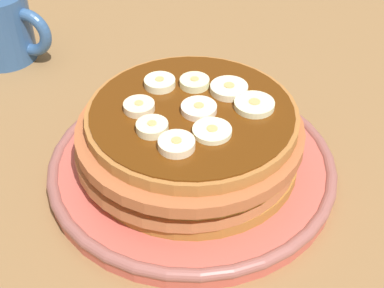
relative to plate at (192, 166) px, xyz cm
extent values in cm
cube|color=olive|center=(0.00, 0.00, -2.54)|extent=(140.00, 140.00, 3.00)
cylinder|color=#CC594C|center=(0.00, 0.00, -0.24)|extent=(26.61, 26.61, 1.61)
torus|color=#965750|center=(0.00, 0.00, 0.33)|extent=(26.94, 26.94, 1.13)
cylinder|color=#A96F2E|center=(-0.21, 0.44, 1.15)|extent=(19.52, 19.52, 1.16)
cylinder|color=#BD7243|center=(-0.55, 0.29, 2.31)|extent=(20.30, 20.30, 1.16)
cylinder|color=#C28B34|center=(0.07, -0.01, 3.47)|extent=(19.34, 19.34, 1.16)
cylinder|color=#AF5E36|center=(0.49, -0.56, 4.63)|extent=(20.16, 20.16, 1.16)
cylinder|color=#AC6B32|center=(-0.31, -0.47, 5.78)|extent=(18.75, 18.75, 1.16)
cylinder|color=#592B0A|center=(0.00, 0.00, 6.44)|extent=(17.92, 17.92, 0.16)
cylinder|color=#FAE4C6|center=(0.63, 0.28, 6.75)|extent=(3.12, 3.12, 0.77)
cylinder|color=tan|center=(0.63, 0.28, 7.17)|extent=(0.87, 0.87, 0.08)
cylinder|color=#F3F2C2|center=(2.64, -2.48, 6.67)|extent=(3.28, 3.28, 0.62)
cylinder|color=tan|center=(2.64, -2.48, 7.02)|extent=(0.92, 0.92, 0.08)
cylinder|color=#F2E7C0|center=(2.21, 3.77, 6.78)|extent=(3.43, 3.43, 0.82)
cylinder|color=tan|center=(2.21, 3.77, 7.23)|extent=(0.96, 0.96, 0.08)
cylinder|color=#F8E1B6|center=(-4.33, -1.51, 6.78)|extent=(2.73, 2.73, 0.84)
cylinder|color=tan|center=(-4.33, -1.51, 7.24)|extent=(0.77, 0.77, 0.08)
cylinder|color=#ECEEB5|center=(-1.07, 3.67, 6.79)|extent=(2.75, 2.75, 0.85)
cylinder|color=tan|center=(-1.07, 3.67, 7.25)|extent=(0.77, 0.77, 0.08)
cylinder|color=#F6F2C4|center=(-4.05, 2.51, 6.80)|extent=(2.87, 2.87, 0.88)
cylinder|color=tan|center=(-4.05, 2.51, 7.28)|extent=(0.80, 0.80, 0.08)
cylinder|color=#F2E8B7|center=(-2.13, -3.83, 6.81)|extent=(2.70, 2.70, 0.89)
cylinder|color=tan|center=(-2.13, -3.83, 7.30)|extent=(0.76, 0.76, 0.08)
cylinder|color=#EDEEBB|center=(4.98, 2.22, 6.73)|extent=(3.55, 3.55, 0.72)
cylinder|color=tan|center=(4.98, 2.22, 7.13)|extent=(1.00, 1.00, 0.08)
cylinder|color=#FDE7BD|center=(0.55, -5.19, 6.80)|extent=(3.00, 3.00, 0.88)
cylinder|color=tan|center=(0.55, -5.19, 7.28)|extent=(0.84, 0.84, 0.08)
torus|color=#33598C|center=(-25.09, 12.39, 3.13)|extent=(6.08, 1.41, 6.08)
camera|label=1|loc=(13.22, -36.81, 35.29)|focal=52.17mm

